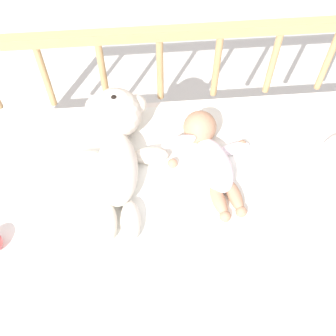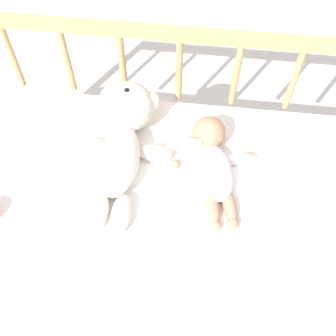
{
  "view_description": "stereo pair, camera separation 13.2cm",
  "coord_description": "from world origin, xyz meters",
  "views": [
    {
      "loc": [
        -0.06,
        -0.69,
        1.66
      ],
      "look_at": [
        0.0,
        0.01,
        0.49
      ],
      "focal_mm": 50.0,
      "sensor_mm": 36.0,
      "label": 1
    },
    {
      "loc": [
        0.08,
        -0.69,
        1.66
      ],
      "look_at": [
        0.0,
        0.01,
        0.49
      ],
      "focal_mm": 50.0,
      "sensor_mm": 36.0,
      "label": 2
    }
  ],
  "objects": [
    {
      "name": "ground_plane",
      "position": [
        0.0,
        0.0,
        0.0
      ],
      "size": [
        12.0,
        12.0,
        0.0
      ],
      "primitive_type": "plane",
      "color": "silver"
    },
    {
      "name": "crib_mattress",
      "position": [
        0.0,
        0.0,
        0.21
      ],
      "size": [
        1.33,
        0.6,
        0.43
      ],
      "color": "white",
      "rests_on": "ground_plane"
    },
    {
      "name": "teddy_bear",
      "position": [
        -0.15,
        0.11,
        0.49
      ],
      "size": [
        0.31,
        0.49,
        0.16
      ],
      "color": "silver",
      "rests_on": "crib_mattress"
    },
    {
      "name": "baby",
      "position": [
        0.13,
        0.06,
        0.47
      ],
      "size": [
        0.28,
        0.36,
        0.1
      ],
      "color": "white",
      "rests_on": "crib_mattress"
    },
    {
      "name": "crib_rail",
      "position": [
        0.0,
        0.32,
        0.52
      ],
      "size": [
        1.33,
        0.04,
        0.73
      ],
      "color": "tan",
      "rests_on": "ground_plane"
    },
    {
      "name": "blanket",
      "position": [
        -0.03,
        0.0,
        0.43
      ],
      "size": [
        0.82,
        0.55,
        0.01
      ],
      "color": "white",
      "rests_on": "crib_mattress"
    }
  ]
}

